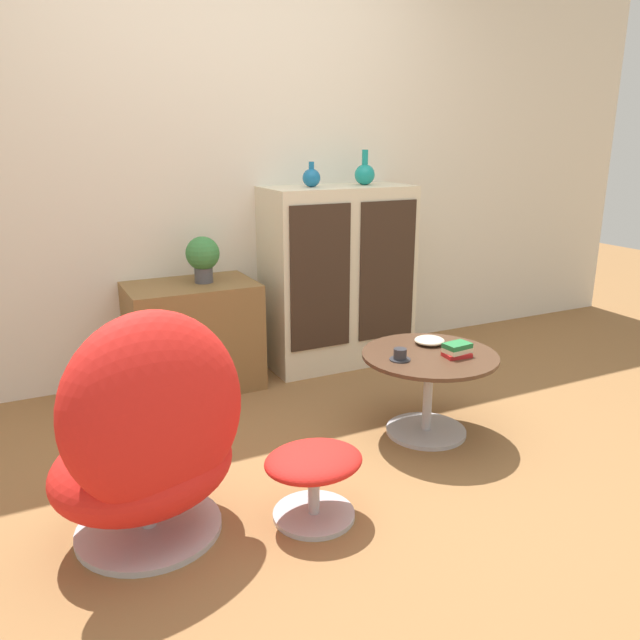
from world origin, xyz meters
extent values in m
plane|color=olive|center=(0.00, 0.00, 0.00)|extent=(12.00, 12.00, 0.00)
cube|color=silver|center=(0.00, 1.57, 1.30)|extent=(6.40, 0.06, 2.60)
cube|color=beige|center=(0.63, 1.33, 0.55)|extent=(0.90, 0.42, 1.10)
cube|color=#332319|center=(0.40, 1.11, 0.61)|extent=(0.38, 0.01, 0.84)
cube|color=#332319|center=(0.85, 1.11, 0.61)|extent=(0.38, 0.01, 0.84)
cube|color=brown|center=(-0.31, 1.31, 0.30)|extent=(0.70, 0.46, 0.61)
cylinder|color=beige|center=(-0.31, 1.07, 0.26)|extent=(0.22, 0.01, 0.22)
cylinder|color=#B7B7BC|center=(-0.84, 0.03, 0.01)|extent=(0.52, 0.52, 0.02)
cylinder|color=#B7B7BC|center=(-0.84, 0.03, 0.07)|extent=(0.06, 0.06, 0.09)
ellipsoid|color=red|center=(-0.84, 0.03, 0.27)|extent=(0.80, 0.73, 0.31)
ellipsoid|color=red|center=(-0.80, -0.09, 0.53)|extent=(0.75, 0.59, 0.70)
cylinder|color=#B7B7BC|center=(-0.26, -0.16, 0.01)|extent=(0.31, 0.31, 0.02)
cylinder|color=#B7B7BC|center=(-0.26, -0.16, 0.11)|extent=(0.04, 0.04, 0.17)
ellipsoid|color=red|center=(-0.26, -0.16, 0.24)|extent=(0.37, 0.32, 0.09)
cylinder|color=#B7B7BC|center=(0.53, 0.23, 0.01)|extent=(0.39, 0.39, 0.02)
cylinder|color=#B7B7BC|center=(0.53, 0.23, 0.21)|extent=(0.04, 0.04, 0.37)
cylinder|color=#472D1E|center=(0.53, 0.23, 0.40)|extent=(0.64, 0.64, 0.02)
ellipsoid|color=#196699|center=(0.45, 1.33, 1.16)|extent=(0.11, 0.11, 0.11)
cylinder|color=#196699|center=(0.45, 1.33, 1.23)|extent=(0.03, 0.03, 0.04)
ellipsoid|color=teal|center=(0.81, 1.33, 1.17)|extent=(0.12, 0.12, 0.12)
cylinder|color=teal|center=(0.81, 1.33, 1.27)|extent=(0.04, 0.04, 0.09)
cylinder|color=#4C4C51|center=(-0.23, 1.31, 0.65)|extent=(0.10, 0.10, 0.08)
sphere|color=#387A3D|center=(-0.23, 1.31, 0.77)|extent=(0.19, 0.19, 0.19)
cylinder|color=#2D2D33|center=(0.36, 0.21, 0.41)|extent=(0.10, 0.10, 0.01)
cylinder|color=#2D2D33|center=(0.36, 0.21, 0.44)|extent=(0.06, 0.06, 0.05)
cube|color=red|center=(0.62, 0.13, 0.42)|extent=(0.13, 0.10, 0.02)
cube|color=beige|center=(0.62, 0.14, 0.44)|extent=(0.13, 0.10, 0.02)
cube|color=#237038|center=(0.62, 0.14, 0.46)|extent=(0.13, 0.09, 0.02)
ellipsoid|color=beige|center=(0.62, 0.34, 0.43)|extent=(0.15, 0.15, 0.04)
camera|label=1|loc=(-1.16, -2.02, 1.39)|focal=35.00mm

